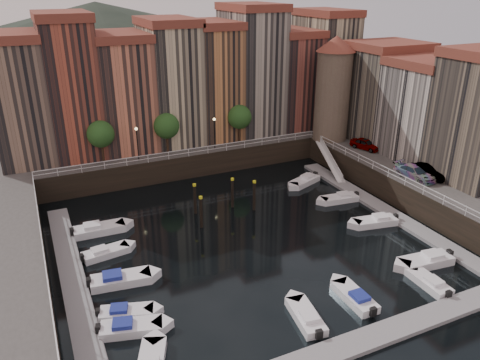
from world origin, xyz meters
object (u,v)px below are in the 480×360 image
gangway (330,160)px  boat_left_1 (125,312)px  boat_left_0 (130,328)px  car_c (415,173)px  corner_tower (333,87)px  mooring_pilings (221,200)px  car_a (365,145)px  boat_left_2 (119,280)px  car_b (426,173)px

gangway → boat_left_1: (-30.27, -17.24, -1.59)m
boat_left_0 → car_c: car_c is taller
corner_tower → car_c: (0.14, -15.93, -6.48)m
mooring_pilings → boat_left_1: 18.01m
corner_tower → car_c: corner_tower is taller
corner_tower → car_a: size_ratio=3.36×
mooring_pilings → boat_left_2: (-12.54, -8.11, -1.25)m
mooring_pilings → car_a: 22.10m
boat_left_0 → car_a: bearing=42.4°
corner_tower → car_c: size_ratio=2.82×
car_a → car_c: (-1.40, -10.14, 0.01)m
boat_left_2 → car_b: bearing=9.4°
boat_left_2 → corner_tower: bearing=35.6°
gangway → boat_left_1: size_ratio=1.93×
boat_left_0 → car_a: car_a is taller
boat_left_1 → car_a: (34.71, 15.95, 3.37)m
mooring_pilings → car_a: size_ratio=1.70×
gangway → boat_left_2: 32.54m
boat_left_0 → car_a: 39.21m
gangway → boat_left_0: (-30.34, -19.10, -1.56)m
gangway → mooring_pilings: bearing=-164.4°
mooring_pilings → boat_left_0: mooring_pilings is taller
car_a → car_c: bearing=-115.4°
boat_left_0 → boat_left_1: (0.07, 1.86, -0.03)m
car_b → mooring_pilings: bearing=142.1°
mooring_pilings → car_c: car_c is taller
car_a → boat_left_2: bearing=-178.7°
mooring_pilings → car_c: (20.32, -6.59, 2.06)m
boat_left_1 → car_b: bearing=26.3°
car_a → car_c: 10.23m
boat_left_2 → mooring_pilings: bearing=40.4°
boat_left_1 → car_b: car_b is taller
boat_left_0 → mooring_pilings: bearing=62.8°
car_a → car_b: size_ratio=0.93×
corner_tower → mooring_pilings: corner_tower is taller
boat_left_2 → car_a: car_a is taller
boat_left_1 → car_a: bearing=42.1°
mooring_pilings → boat_left_2: 14.98m
boat_left_2 → gangway: bearing=31.0°
boat_left_2 → car_c: car_c is taller
boat_left_1 → car_b: (34.56, 5.41, 3.40)m
corner_tower → boat_left_1: size_ratio=3.21×
car_a → gangway: bearing=146.2°
corner_tower → boat_left_0: (-33.24, -23.60, -9.84)m
car_c → mooring_pilings: bearing=154.0°
boat_left_0 → car_c: bearing=28.3°
boat_left_1 → car_a: 38.34m
mooring_pilings → boat_left_1: mooring_pilings is taller
boat_left_0 → car_b: size_ratio=1.08×
car_b → car_c: car_b is taller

